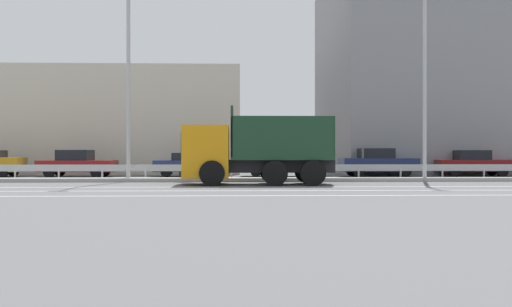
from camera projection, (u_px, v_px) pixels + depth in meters
name	position (u px, v px, depth m)	size (l,w,h in m)	color
ground_plane	(255.00, 184.00, 25.64)	(320.00, 320.00, 0.00)	#565659
lane_strip_0	(260.00, 187.00, 23.61)	(52.02, 0.16, 0.01)	silver
lane_strip_1	(263.00, 191.00, 21.33)	(52.02, 0.16, 0.01)	silver
lane_strip_2	(267.00, 196.00, 18.89)	(52.02, 0.16, 0.01)	silver
median_island	(253.00, 180.00, 27.92)	(28.61, 1.10, 0.18)	gray
median_guardrail	(253.00, 169.00, 28.81)	(52.02, 0.09, 0.78)	#9EA0A5
dump_truck	(239.00, 155.00, 25.38)	(6.45, 2.66, 3.27)	orange
median_road_sign	(192.00, 154.00, 27.81)	(0.82, 0.16, 2.40)	white
street_lamp_1	(127.00, 66.00, 27.53)	(0.70, 2.74, 9.56)	#ADADB2
street_lamp_2	(425.00, 54.00, 28.00)	(0.71, 2.13, 10.95)	#ADADB2
parked_car_2	(77.00, 164.00, 32.98)	(4.27, 2.01, 1.49)	maroon
parked_car_3	(188.00, 164.00, 33.35)	(3.99, 2.23, 1.34)	navy
parked_car_4	(282.00, 164.00, 33.60)	(4.66, 2.24, 1.45)	maroon
parked_car_5	(378.00, 163.00, 33.78)	(4.38, 1.98, 1.59)	navy
parked_car_6	(473.00, 163.00, 34.03)	(4.30, 2.01, 1.48)	maroon
background_building_0	(114.00, 124.00, 42.22)	(17.65, 12.84, 6.71)	beige
background_building_1	(411.00, 73.00, 42.48)	(11.63, 15.66, 14.00)	gray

